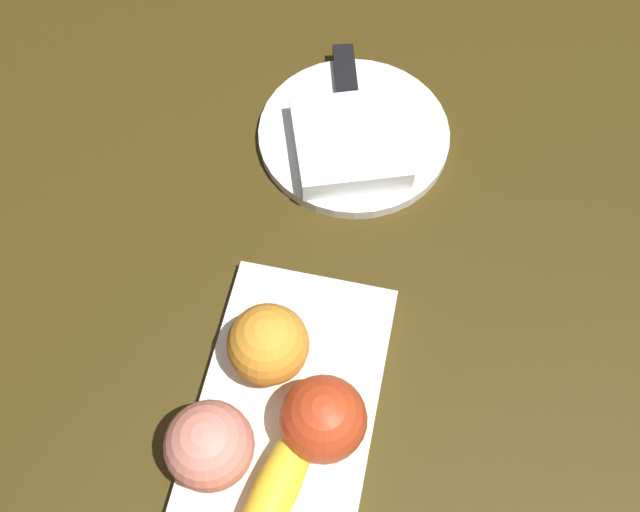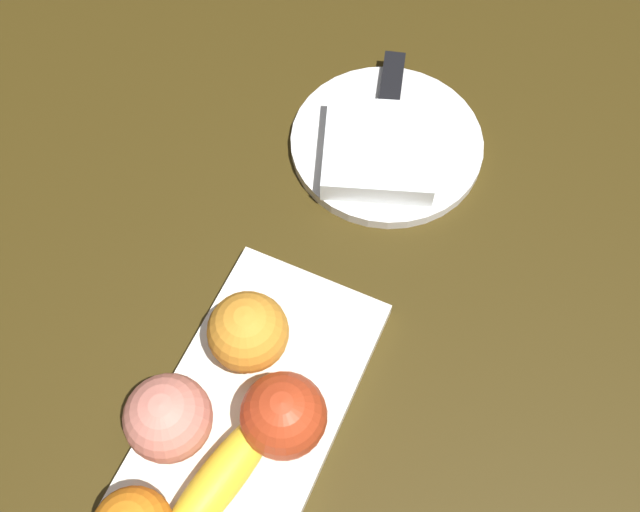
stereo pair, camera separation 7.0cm
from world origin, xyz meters
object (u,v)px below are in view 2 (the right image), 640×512
at_px(banana, 220,480).
at_px(dinner_plate, 386,143).
at_px(apple, 284,416).
at_px(folded_napkin, 379,150).
at_px(orange_near_apple, 248,332).
at_px(peach, 168,418).
at_px(knife, 390,96).
at_px(fruit_tray, 238,437).

relative_size(banana, dinner_plate, 0.76).
distance_m(apple, folded_napkin, 0.31).
distance_m(orange_near_apple, peach, 0.10).
bearing_deg(apple, orange_near_apple, -131.95).
height_order(dinner_plate, knife, knife).
relative_size(orange_near_apple, dinner_plate, 0.35).
bearing_deg(apple, banana, -22.98).
bearing_deg(peach, fruit_tray, 109.51).
relative_size(fruit_tray, dinner_plate, 1.63).
distance_m(banana, dinner_plate, 0.40).
xyz_separation_m(banana, folded_napkin, (-0.37, -0.01, -0.01)).
xyz_separation_m(banana, orange_near_apple, (-0.12, -0.03, 0.02)).
xyz_separation_m(orange_near_apple, folded_napkin, (-0.25, 0.03, -0.03)).
height_order(apple, peach, same).
xyz_separation_m(banana, dinner_plate, (-0.40, -0.01, -0.03)).
bearing_deg(fruit_tray, apple, 123.11).
bearing_deg(knife, apple, -7.76).
xyz_separation_m(apple, knife, (-0.39, -0.06, -0.04)).
bearing_deg(orange_near_apple, folded_napkin, 174.25).
xyz_separation_m(apple, peach, (0.04, -0.09, 0.00)).
distance_m(orange_near_apple, folded_napkin, 0.26).
bearing_deg(peach, dinner_plate, 172.25).
distance_m(fruit_tray, orange_near_apple, 0.09).
bearing_deg(peach, orange_near_apple, 165.16).
relative_size(fruit_tray, orange_near_apple, 4.69).
distance_m(apple, knife, 0.40).
bearing_deg(peach, knife, 175.72).
xyz_separation_m(fruit_tray, folded_napkin, (-0.33, 0.00, 0.02)).
xyz_separation_m(peach, knife, (-0.43, 0.03, -0.04)).
bearing_deg(banana, apple, -11.16).
height_order(peach, knife, peach).
relative_size(banana, orange_near_apple, 2.18).
xyz_separation_m(fruit_tray, peach, (0.02, -0.05, 0.05)).
bearing_deg(banana, dinner_plate, 12.98).
distance_m(banana, knife, 0.46).
relative_size(dinner_plate, folded_napkin, 1.80).
bearing_deg(knife, banana, -12.44).
relative_size(peach, dinner_plate, 0.36).
height_order(fruit_tray, folded_napkin, folded_napkin).
xyz_separation_m(dinner_plate, knife, (-0.05, -0.02, 0.01)).
relative_size(banana, peach, 2.13).
xyz_separation_m(apple, dinner_plate, (-0.33, -0.04, -0.05)).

